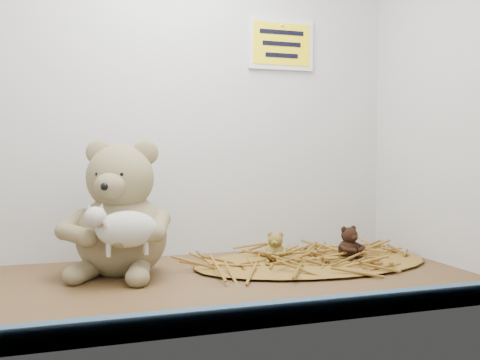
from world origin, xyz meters
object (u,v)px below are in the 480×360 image
object	(u,v)px
toy_lamb	(127,229)
main_teddy	(122,207)
mini_teddy_tan	(275,246)
mini_teddy_brown	(349,241)

from	to	relation	value
toy_lamb	main_teddy	bearing A→B (deg)	90.00
main_teddy	toy_lamb	bearing A→B (deg)	-65.18
main_teddy	toy_lamb	xyz separation A→B (cm)	(-0.00, -10.44, -3.33)
main_teddy	mini_teddy_tan	xyz separation A→B (cm)	(34.81, -2.14, -9.95)
main_teddy	mini_teddy_brown	bearing A→B (deg)	19.99
main_teddy	mini_teddy_tan	distance (cm)	36.27
main_teddy	toy_lamb	distance (cm)	10.95
mini_teddy_brown	toy_lamb	bearing A→B (deg)	175.69
toy_lamb	mini_teddy_brown	size ratio (longest dim) A/B	1.98
main_teddy	toy_lamb	world-z (taller)	main_teddy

